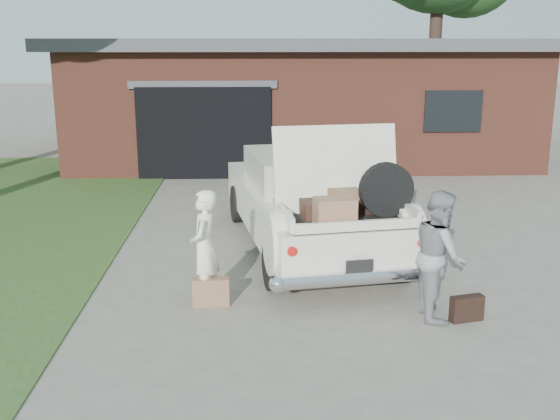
{
  "coord_description": "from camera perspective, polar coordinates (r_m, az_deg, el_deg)",
  "views": [
    {
      "loc": [
        -0.36,
        -7.7,
        3.26
      ],
      "look_at": [
        0.0,
        0.6,
        1.1
      ],
      "focal_mm": 42.0,
      "sensor_mm": 36.0,
      "label": 1
    }
  ],
  "objects": [
    {
      "name": "suitcase_left",
      "position": [
        8.37,
        -6.04,
        -7.12
      ],
      "size": [
        0.47,
        0.17,
        0.36
      ],
      "primitive_type": "cube",
      "rotation": [
        0.0,
        0.0,
        0.04
      ],
      "color": "#946A4B",
      "rests_on": "ground"
    },
    {
      "name": "woman_right",
      "position": [
        8.06,
        13.71,
        -3.77
      ],
      "size": [
        0.62,
        0.78,
        1.56
      ],
      "primitive_type": "imported",
      "rotation": [
        0.0,
        0.0,
        1.53
      ],
      "color": "gray",
      "rests_on": "ground"
    },
    {
      "name": "house",
      "position": [
        19.29,
        1.55,
        9.84
      ],
      "size": [
        12.8,
        7.8,
        3.3
      ],
      "color": "brown",
      "rests_on": "ground"
    },
    {
      "name": "woman_left",
      "position": [
        8.3,
        -6.62,
        -3.25
      ],
      "size": [
        0.41,
        0.57,
        1.47
      ],
      "primitive_type": "imported",
      "rotation": [
        0.0,
        0.0,
        -1.69
      ],
      "color": "white",
      "rests_on": "ground"
    },
    {
      "name": "ground",
      "position": [
        8.37,
        0.18,
        -8.35
      ],
      "size": [
        90.0,
        90.0,
        0.0
      ],
      "primitive_type": "plane",
      "color": "gray",
      "rests_on": "ground"
    },
    {
      "name": "sedan",
      "position": [
        10.44,
        2.57,
        0.77
      ],
      "size": [
        2.81,
        5.49,
        2.16
      ],
      "rotation": [
        0.0,
        0.0,
        0.16
      ],
      "color": "silver",
      "rests_on": "ground"
    },
    {
      "name": "suitcase_right",
      "position": [
        8.2,
        15.95,
        -8.25
      ],
      "size": [
        0.43,
        0.23,
        0.31
      ],
      "primitive_type": "cube",
      "rotation": [
        0.0,
        0.0,
        0.25
      ],
      "color": "black",
      "rests_on": "ground"
    }
  ]
}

